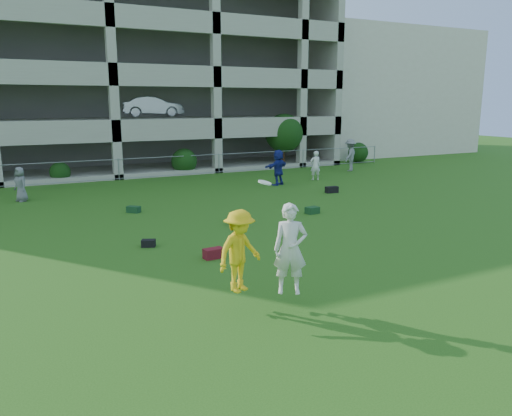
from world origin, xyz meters
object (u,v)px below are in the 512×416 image
crate_d (235,221)px  parking_garage (88,76)px  bystander_c (21,184)px  bystander_f (350,155)px  frisbee_contest (256,250)px  bystander_d (278,167)px  bystander_e (315,166)px  stucco_building (355,93)px

crate_d → parking_garage: parking_garage is taller
bystander_c → bystander_f: size_ratio=0.76×
bystander_f → frisbee_contest: size_ratio=0.82×
bystander_d → parking_garage: (-7.08, 14.15, 5.09)m
bystander_e → crate_d: 11.13m
crate_d → bystander_d: bearing=51.0°
bystander_c → bystander_f: bearing=67.2°
bystander_e → stucco_building: bearing=-122.7°
stucco_building → crate_d: (-21.51, -21.35, -4.85)m
bystander_e → parking_garage: bearing=-43.4°
bystander_e → bystander_f: bystander_f is taller
bystander_f → crate_d: bystander_f is taller
bystander_c → parking_garage: bearing=131.2°
bystander_c → bystander_d: bearing=57.0°
bystander_c → crate_d: bearing=11.6°
bystander_d → bystander_e: bearing=166.6°
stucco_building → crate_d: size_ratio=45.71×
crate_d → parking_garage: 21.91m
stucco_building → bystander_e: bearing=-133.7°
bystander_c → parking_garage: size_ratio=0.05×
parking_garage → bystander_d: bearing=-63.4°
bystander_c → bystander_f: (18.81, 1.49, 0.24)m
bystander_d → parking_garage: parking_garage is taller
bystander_d → frisbee_contest: 15.99m
stucco_building → bystander_d: stucco_building is taller
bystander_d → bystander_c: bearing=-30.5°
bystander_d → crate_d: bearing=26.1°
bystander_e → frisbee_contest: size_ratio=0.67×
crate_d → frisbee_contest: size_ratio=0.14×
stucco_building → bystander_d: bearing=-137.8°
bystander_f → bystander_e: bearing=-6.1°
bystander_c → crate_d: (6.56, -8.10, -0.60)m
frisbee_contest → parking_garage: parking_garage is taller
stucco_building → bystander_e: (-13.27, -13.91, -4.19)m
bystander_d → bystander_e: bystander_d is taller
bystander_e → crate_d: bearing=53.0°
frisbee_contest → bystander_f: bearing=47.8°
bystander_d → bystander_f: size_ratio=0.92×
bystander_d → frisbee_contest: frisbee_contest is taller
bystander_f → frisbee_contest: frisbee_contest is taller
bystander_c → bystander_d: 12.21m
bystander_f → bystander_d: bearing=-12.3°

